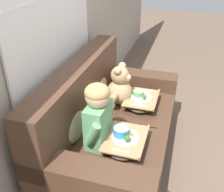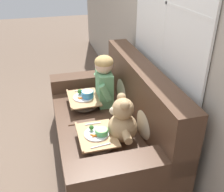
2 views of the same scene
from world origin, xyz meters
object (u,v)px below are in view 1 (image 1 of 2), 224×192
at_px(throw_pillow_behind_child, 73,121).
at_px(lap_tray_teddy, 141,101).
at_px(throw_pillow_behind_teddy, 99,85).
at_px(couch, 110,128).
at_px(lap_tray_child, 125,141).
at_px(child_figure, 98,112).
at_px(teddy_bear, 120,87).

xyz_separation_m(throw_pillow_behind_child, lap_tray_teddy, (0.67, -0.46, -0.12)).
distance_m(throw_pillow_behind_teddy, lap_tray_teddy, 0.47).
bearing_deg(throw_pillow_behind_teddy, couch, -146.92).
bearing_deg(throw_pillow_behind_child, lap_tray_child, -89.92).
bearing_deg(couch, child_figure, -178.52).
height_order(couch, lap_tray_teddy, couch).
bearing_deg(throw_pillow_behind_teddy, lap_tray_teddy, -89.93).
height_order(couch, child_figure, child_figure).
bearing_deg(couch, lap_tray_child, -144.69).
xyz_separation_m(lap_tray_child, lap_tray_teddy, (0.67, -0.00, -0.00)).
bearing_deg(couch, lap_tray_teddy, -35.40).
distance_m(couch, throw_pillow_behind_teddy, 0.48).
height_order(child_figure, lap_tray_teddy, child_figure).
xyz_separation_m(throw_pillow_behind_teddy, lap_tray_child, (-0.67, -0.45, -0.11)).
relative_size(throw_pillow_behind_teddy, child_figure, 0.69).
height_order(throw_pillow_behind_teddy, child_figure, child_figure).
bearing_deg(throw_pillow_behind_teddy, child_figure, -161.30).
xyz_separation_m(throw_pillow_behind_child, throw_pillow_behind_teddy, (0.67, 0.00, 0.00)).
relative_size(throw_pillow_behind_child, lap_tray_teddy, 0.94).
bearing_deg(teddy_bear, lap_tray_teddy, -89.72).
bearing_deg(throw_pillow_behind_teddy, throw_pillow_behind_child, 180.00).
bearing_deg(couch, throw_pillow_behind_child, 146.92).
distance_m(child_figure, lap_tray_teddy, 0.75).
bearing_deg(teddy_bear, throw_pillow_behind_child, 160.90).
distance_m(throw_pillow_behind_teddy, lap_tray_child, 0.82).
height_order(throw_pillow_behind_teddy, teddy_bear, teddy_bear).
distance_m(teddy_bear, lap_tray_child, 0.71).
distance_m(throw_pillow_behind_child, lap_tray_child, 0.47).
distance_m(throw_pillow_behind_teddy, child_figure, 0.72).
bearing_deg(teddy_bear, child_figure, 179.57).
xyz_separation_m(child_figure, lap_tray_child, (0.00, -0.23, -0.24)).
xyz_separation_m(throw_pillow_behind_child, child_figure, (-0.00, -0.23, 0.13)).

